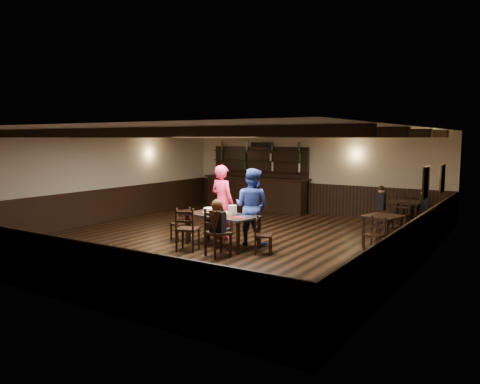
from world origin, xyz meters
The scene contains 25 objects.
ground centered at (0.00, 0.00, 0.00)m, with size 10.00×10.00×0.00m, color black.
room_shell centered at (0.01, 0.04, 1.75)m, with size 9.02×10.02×2.71m.
dining_table centered at (0.29, -0.67, 0.68)m, with size 1.79×1.06×0.75m.
chair_near_left centered at (-0.10, -1.49, 0.57)m, with size 0.56×0.55×0.97m.
chair_near_right centered at (0.70, -1.55, 0.59)m, with size 0.61×0.60×1.01m.
chair_end_left centered at (-0.83, -0.76, 0.49)m, with size 0.49×0.50×0.85m.
chair_end_right centered at (1.37, -0.78, 0.47)m, with size 0.47×0.48×0.81m.
chair_far_pushed centered at (-0.53, 0.61, 0.54)m, with size 0.59×0.59×0.92m.
woman_pink centered at (-0.19, 0.03, 0.92)m, with size 0.67×0.44×1.84m, color #FF3468.
man_blue centered at (0.76, -0.11, 0.90)m, with size 0.87×0.68×1.80m, color navy.
seated_person centered at (0.74, -1.48, 0.81)m, with size 0.32×0.48×0.78m.
cake centered at (-0.14, -0.57, 0.80)m, with size 0.34×0.34×0.11m.
plate_stack_a centered at (0.27, -0.71, 0.83)m, with size 0.16×0.16×0.15m, color white.
plate_stack_b centered at (0.55, -0.62, 0.87)m, with size 0.19×0.19×0.23m, color white.
tea_light centered at (0.31, -0.52, 0.78)m, with size 0.04×0.04×0.06m.
salt_shaker centered at (0.58, -0.75, 0.79)m, with size 0.03×0.03×0.08m, color silver.
pepper_shaker centered at (0.68, -0.77, 0.79)m, with size 0.03×0.03×0.08m, color #A5A8AD.
drink_glass centered at (0.58, -0.58, 0.80)m, with size 0.06×0.06×0.09m, color silver.
menu_red centered at (0.83, -0.80, 0.75)m, with size 0.29×0.20×0.00m, color #A01116.
menu_blue centered at (0.85, -0.58, 0.75)m, with size 0.33×0.23×0.00m, color #0E1C48.
bar_counter centered at (-1.96, 4.72, 0.73)m, with size 3.95×0.70×2.20m.
back_table_a centered at (3.44, 1.20, 0.64)m, with size 0.90×0.90×0.75m.
back_table_b centered at (3.32, 3.96, 0.65)m, with size 0.94×0.94×0.75m.
bg_patron_left centered at (2.67, 3.77, 0.81)m, with size 0.23×0.35×0.70m.
bg_patron_right centered at (3.79, 3.88, 0.82)m, with size 0.29×0.38×0.70m.
Camera 1 is at (6.35, -9.38, 2.49)m, focal length 35.00 mm.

